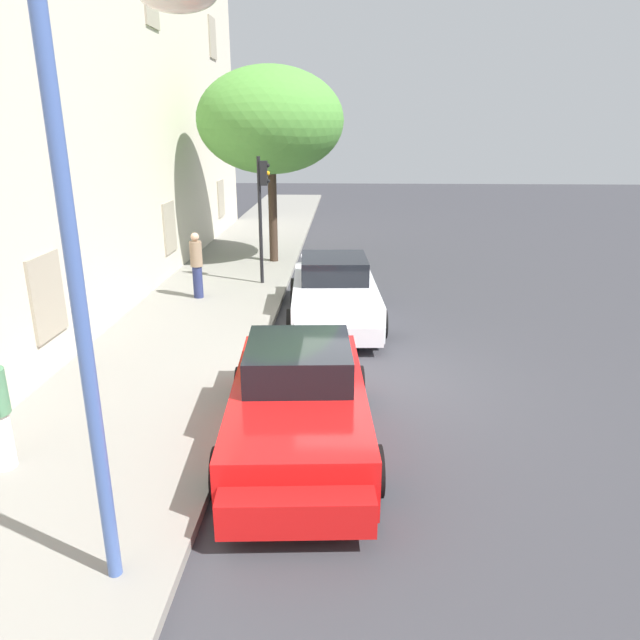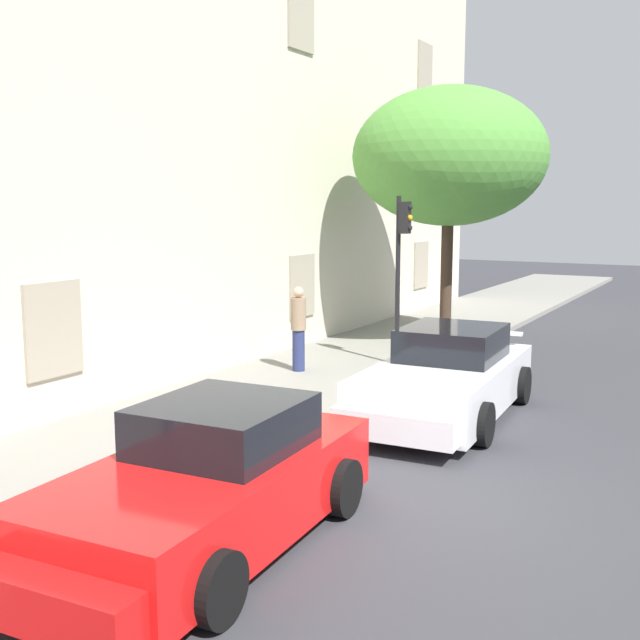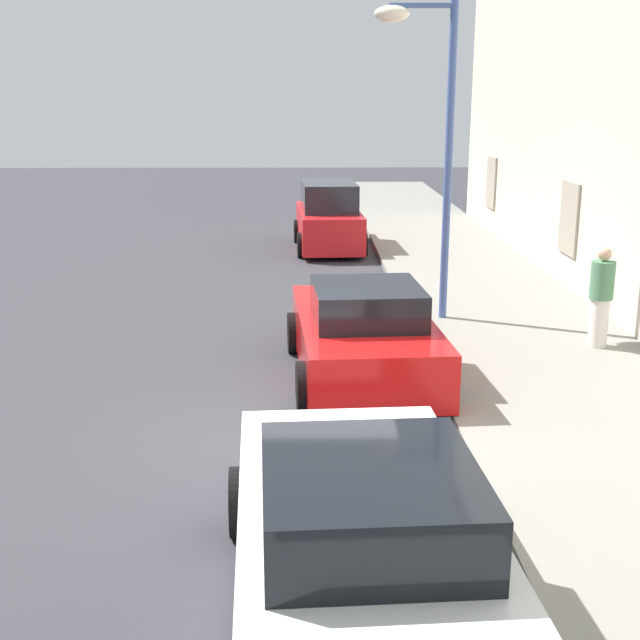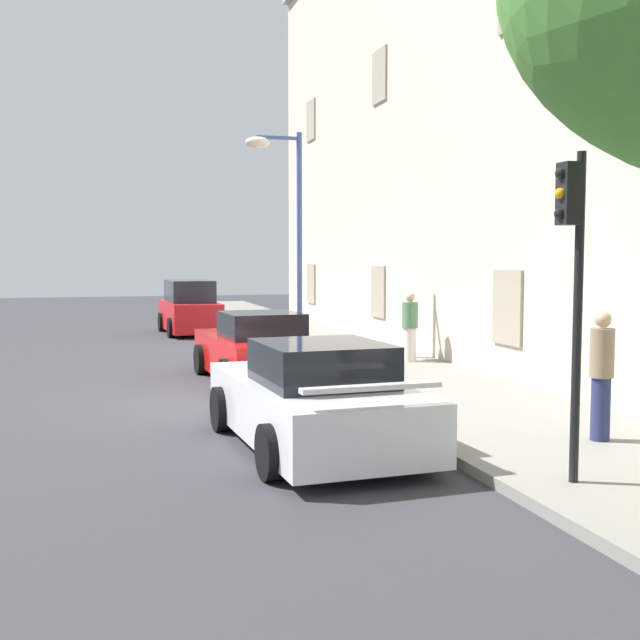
# 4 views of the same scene
# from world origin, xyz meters

# --- Properties ---
(ground_plane) EXTENTS (80.00, 80.00, 0.00)m
(ground_plane) POSITION_xyz_m (0.00, 0.00, 0.00)
(ground_plane) COLOR #333338
(sidewalk) EXTENTS (60.00, 3.67, 0.14)m
(sidewalk) POSITION_xyz_m (0.00, 3.94, 0.07)
(sidewalk) COLOR gray
(sidewalk) RESTS_ON ground
(sportscar_red_lead) EXTENTS (4.63, 2.35, 1.46)m
(sportscar_red_lead) POSITION_xyz_m (-2.28, 1.07, 0.63)
(sportscar_red_lead) COLOR red
(sportscar_red_lead) RESTS_ON ground
(sportscar_yellow_flank) EXTENTS (4.93, 2.40, 1.47)m
(sportscar_yellow_flank) POSITION_xyz_m (3.64, 0.68, 0.63)
(sportscar_yellow_flank) COLOR white
(sportscar_yellow_flank) RESTS_ON ground
(hatchback_parked) EXTENTS (3.99, 1.96, 1.83)m
(hatchback_parked) POSITION_xyz_m (-12.83, 0.85, 0.84)
(hatchback_parked) COLOR red
(hatchback_parked) RESTS_ON ground
(street_lamp) EXTENTS (0.44, 1.42, 5.53)m
(street_lamp) POSITION_xyz_m (-5.02, 2.31, 3.98)
(street_lamp) COLOR #3F5999
(street_lamp) RESTS_ON sidewalk
(pedestrian_strolling) EXTENTS (0.48, 0.48, 1.63)m
(pedestrian_strolling) POSITION_xyz_m (-3.15, 4.95, 0.96)
(pedestrian_strolling) COLOR silver
(pedestrian_strolling) RESTS_ON sidewalk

